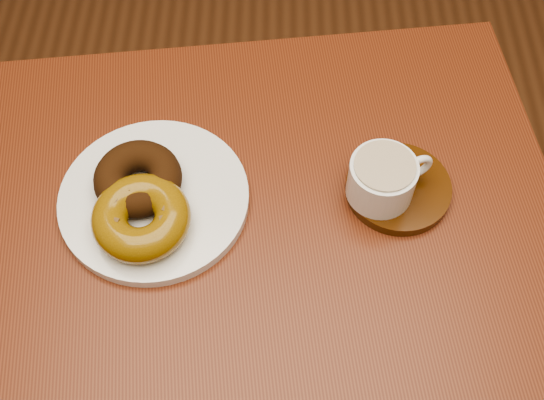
{
  "coord_description": "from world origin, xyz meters",
  "views": [
    {
      "loc": [
        -0.12,
        -0.13,
        1.55
      ],
      "look_at": [
        -0.12,
        0.34,
        0.79
      ],
      "focal_mm": 45.0,
      "sensor_mm": 36.0,
      "label": 1
    }
  ],
  "objects_px": {
    "donut_plate": "(154,199)",
    "coffee_cup": "(383,178)",
    "cafe_table": "(259,250)",
    "saucer": "(398,188)"
  },
  "relations": [
    {
      "from": "cafe_table",
      "to": "saucer",
      "type": "bearing_deg",
      "value": 1.49
    },
    {
      "from": "saucer",
      "to": "coffee_cup",
      "type": "distance_m",
      "value": 0.05
    },
    {
      "from": "donut_plate",
      "to": "saucer",
      "type": "distance_m",
      "value": 0.33
    },
    {
      "from": "saucer",
      "to": "coffee_cup",
      "type": "relative_size",
      "value": 1.25
    },
    {
      "from": "donut_plate",
      "to": "coffee_cup",
      "type": "height_order",
      "value": "coffee_cup"
    },
    {
      "from": "cafe_table",
      "to": "saucer",
      "type": "distance_m",
      "value": 0.23
    },
    {
      "from": "cafe_table",
      "to": "donut_plate",
      "type": "relative_size",
      "value": 3.49
    },
    {
      "from": "donut_plate",
      "to": "coffee_cup",
      "type": "bearing_deg",
      "value": 1.83
    },
    {
      "from": "donut_plate",
      "to": "saucer",
      "type": "xyz_separation_m",
      "value": [
        0.33,
        0.02,
        -0.0
      ]
    },
    {
      "from": "cafe_table",
      "to": "coffee_cup",
      "type": "xyz_separation_m",
      "value": [
        0.16,
        0.02,
        0.17
      ]
    }
  ]
}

